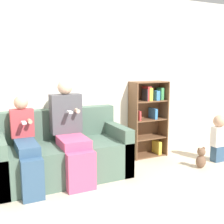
{
  "coord_description": "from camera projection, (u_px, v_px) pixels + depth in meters",
  "views": [
    {
      "loc": [
        -1.12,
        -3.01,
        1.51
      ],
      "look_at": [
        0.57,
        0.55,
        0.82
      ],
      "focal_mm": 45.0,
      "sensor_mm": 36.0,
      "label": 1
    }
  ],
  "objects": [
    {
      "name": "adult_seated",
      "position": [
        71.0,
        129.0,
        3.6
      ],
      "size": [
        0.41,
        0.75,
        1.3
      ],
      "color": "#DB4C75",
      "rests_on": "ground_plane"
    },
    {
      "name": "ground_plane",
      "position": [
        89.0,
        189.0,
        3.41
      ],
      "size": [
        14.0,
        14.0,
        0.0
      ],
      "primitive_type": "plane",
      "color": "beige"
    },
    {
      "name": "child_seated",
      "position": [
        26.0,
        143.0,
        3.34
      ],
      "size": [
        0.28,
        0.77,
        1.11
      ],
      "color": "#335170",
      "rests_on": "ground_plane"
    },
    {
      "name": "teddy_bear",
      "position": [
        201.0,
        158.0,
        4.08
      ],
      "size": [
        0.16,
        0.13,
        0.31
      ],
      "color": "brown",
      "rests_on": "ground_plane"
    },
    {
      "name": "bookshelf",
      "position": [
        148.0,
        116.0,
        4.57
      ],
      "size": [
        0.6,
        0.29,
        1.22
      ],
      "color": "brown",
      "rests_on": "ground_plane"
    },
    {
      "name": "couch",
      "position": [
        63.0,
        155.0,
        3.73
      ],
      "size": [
        1.7,
        0.81,
        0.89
      ],
      "color": "#4C6656",
      "rests_on": "ground_plane"
    },
    {
      "name": "back_wall",
      "position": [
        64.0,
        80.0,
        4.03
      ],
      "size": [
        10.0,
        0.06,
        2.55
      ],
      "color": "silver",
      "rests_on": "ground_plane"
    },
    {
      "name": "toddler_standing",
      "position": [
        218.0,
        136.0,
        4.32
      ],
      "size": [
        0.22,
        0.19,
        0.74
      ],
      "color": "#335170",
      "rests_on": "ground_plane"
    }
  ]
}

